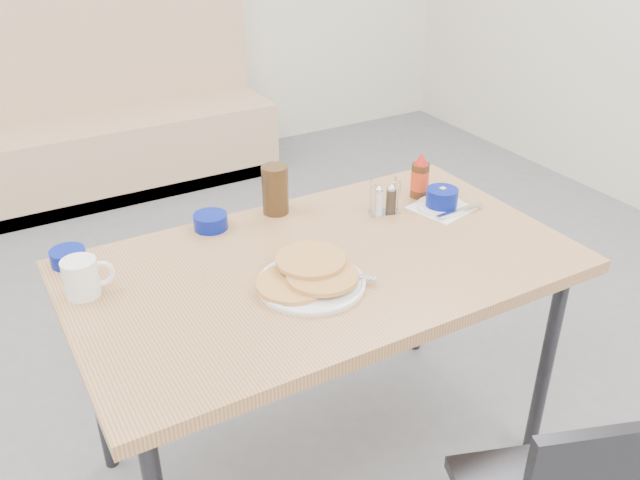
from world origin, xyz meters
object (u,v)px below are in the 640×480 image
pancake_plate (310,278)px  amber_tumbler (275,190)px  grits_setting (442,200)px  butter_bowl (211,222)px  syrup_bottle (420,178)px  coffee_mug (83,277)px  creamer_bowl (68,257)px  booth_bench (109,130)px  dining_table (324,280)px  condiment_caddy (385,202)px

pancake_plate → amber_tumbler: amber_tumbler is taller
pancake_plate → grits_setting: bearing=17.3°
butter_bowl → syrup_bottle: bearing=-11.0°
coffee_mug → butter_bowl: size_ratio=1.26×
butter_bowl → pancake_plate: bearing=-75.9°
creamer_bowl → amber_tumbler: size_ratio=0.62×
booth_bench → coffee_mug: booth_bench is taller
dining_table → grits_setting: 0.51m
booth_bench → syrup_bottle: (0.49, -2.33, 0.48)m
booth_bench → butter_bowl: bearing=-95.2°
booth_bench → butter_bowl: (-0.20, -2.19, 0.43)m
creamer_bowl → butter_bowl: size_ratio=0.93×
butter_bowl → amber_tumbler: size_ratio=0.66×
dining_table → butter_bowl: bearing=120.5°
creamer_bowl → condiment_caddy: size_ratio=0.86×
coffee_mug → creamer_bowl: 0.18m
dining_table → booth_bench: bearing=90.0°
booth_bench → creamer_bowl: booth_bench is taller
creamer_bowl → coffee_mug: bearing=-88.6°
condiment_caddy → butter_bowl: bearing=176.5°
butter_bowl → grits_setting: bearing=-19.4°
booth_bench → dining_table: bearing=-90.0°
amber_tumbler → condiment_caddy: bearing=-31.1°
coffee_mug → condiment_caddy: condiment_caddy is taller
coffee_mug → syrup_bottle: 1.11m
booth_bench → condiment_caddy: (0.32, -2.37, 0.45)m
coffee_mug → amber_tumbler: bearing=15.6°
coffee_mug → pancake_plate: bearing=-25.4°
butter_bowl → creamer_bowl: bearing=180.0°
grits_setting → condiment_caddy: 0.19m
pancake_plate → coffee_mug: bearing=154.6°
dining_table → grits_setting: size_ratio=6.35×
amber_tumbler → creamer_bowl: bearing=180.0°
pancake_plate → booth_bench: bearing=88.0°
coffee_mug → dining_table: bearing=-14.7°
grits_setting → syrup_bottle: (-0.01, 0.11, 0.04)m
pancake_plate → butter_bowl: bearing=104.1°
booth_bench → creamer_bowl: (-0.62, -2.19, 0.43)m
coffee_mug → amber_tumbler: size_ratio=0.83×
creamer_bowl → condiment_caddy: 0.95m
dining_table → amber_tumbler: size_ratio=8.92×
pancake_plate → amber_tumbler: (0.11, 0.43, 0.06)m
condiment_caddy → booth_bench: bearing=113.0°
grits_setting → amber_tumbler: 0.53m
dining_table → pancake_plate: 0.15m
syrup_bottle → coffee_mug: bearing=-177.7°
pancake_plate → creamer_bowl: size_ratio=3.17×
booth_bench → grits_setting: booth_bench is taller
butter_bowl → condiment_caddy: condiment_caddy is taller
amber_tumbler → dining_table: bearing=-93.5°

